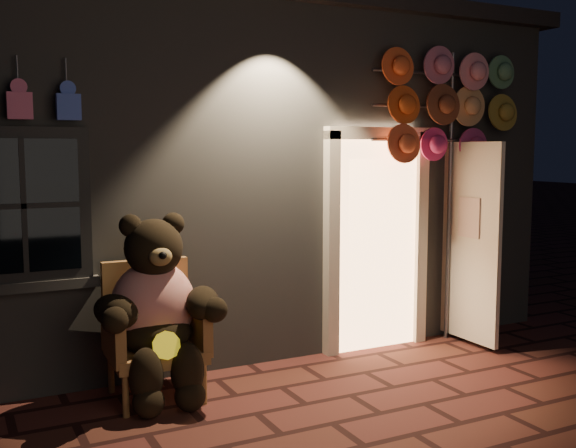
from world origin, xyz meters
TOP-DOWN VIEW (x-y plane):
  - ground at (0.00, 0.00)m, footprint 60.00×60.00m
  - shop_building at (0.00, 3.99)m, footprint 7.30×5.95m
  - wicker_armchair at (-1.00, 1.15)m, footprint 0.76×0.69m
  - teddy_bear at (-1.00, 1.02)m, footprint 1.07×0.84m
  - hat_rack at (2.09, 1.28)m, footprint 1.77×0.22m

SIDE VIEW (x-z plane):
  - ground at x=0.00m, z-range 0.00..0.00m
  - wicker_armchair at x=-1.00m, z-range 0.00..1.08m
  - teddy_bear at x=-1.00m, z-range 0.00..1.48m
  - shop_building at x=0.00m, z-range -0.02..3.49m
  - hat_rack at x=2.09m, z-range 0.92..3.88m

